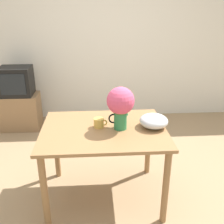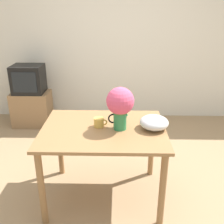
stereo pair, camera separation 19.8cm
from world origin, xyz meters
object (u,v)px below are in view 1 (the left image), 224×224
flower_vase (121,104)px  coffee_mug (99,123)px  white_bowl (154,121)px  tv_set (16,81)px

flower_vase → coffee_mug: bearing=167.7°
coffee_mug → flower_vase: bearing=-12.3°
coffee_mug → white_bowl: (0.52, -0.03, 0.02)m
flower_vase → coffee_mug: (-0.20, 0.04, -0.20)m
white_bowl → tv_set: (-1.75, 1.75, -0.07)m
coffee_mug → tv_set: 2.11m
flower_vase → coffee_mug: flower_vase is taller
coffee_mug → white_bowl: 0.52m
flower_vase → tv_set: bearing=129.1°
flower_vase → coffee_mug: 0.28m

